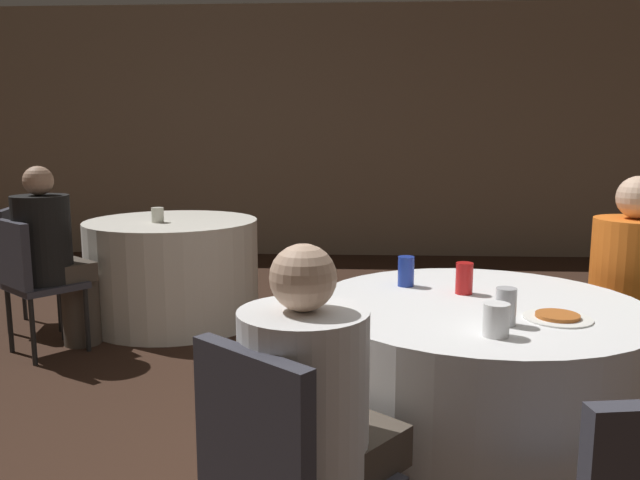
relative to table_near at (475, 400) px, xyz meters
The scene contains 16 objects.
wall_back 5.01m from the table_near, 89.42° to the left, with size 16.00×0.06×2.80m.
table_near is the anchor object (origin of this frame).
table_far 2.83m from the table_near, 129.13° to the left, with size 1.24×1.24×0.75m.
chair_near_northeast 1.02m from the table_near, 33.79° to the left, with size 0.55×0.55×0.86m.
chair_near_southwest 1.02m from the table_near, 129.52° to the right, with size 0.56×0.56×0.86m.
chair_far_west 3.44m from the table_near, 144.48° to the left, with size 0.47×0.47×0.86m.
chair_far_southwest 2.82m from the table_near, 150.15° to the left, with size 0.56×0.56×0.86m.
person_orange_shirt 0.89m from the table_near, 33.79° to the left, with size 0.49×0.47×1.19m.
person_black_shirt 2.80m from the table_near, 147.04° to the left, with size 0.47×0.48×1.18m.
person_white_shirt 0.87m from the table_near, 129.52° to the right, with size 0.47×0.48×1.09m.
pizza_plate_near 0.48m from the table_near, 41.93° to the right, with size 0.22×0.22×0.02m.
soda_can_red 0.46m from the table_near, 104.35° to the left, with size 0.07×0.07×0.12m.
soda_can_silver 0.52m from the table_near, 83.95° to the right, with size 0.07×0.07×0.12m.
soda_can_blue 0.56m from the table_near, 135.07° to the left, with size 0.07×0.07×0.12m.
cup_near 0.58m from the table_near, 94.10° to the right, with size 0.08×0.08×0.10m.
cup_far 2.81m from the table_near, 131.74° to the left, with size 0.09×0.09×0.11m.
Camera 1 is at (-0.51, -2.24, 1.35)m, focal length 35.00 mm.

